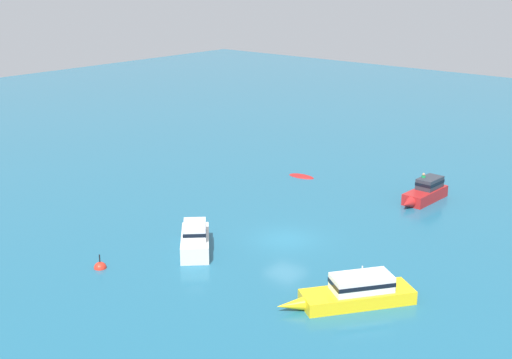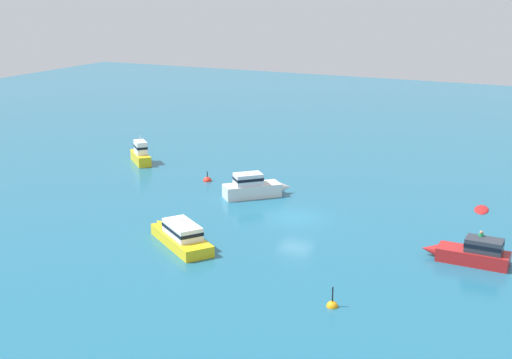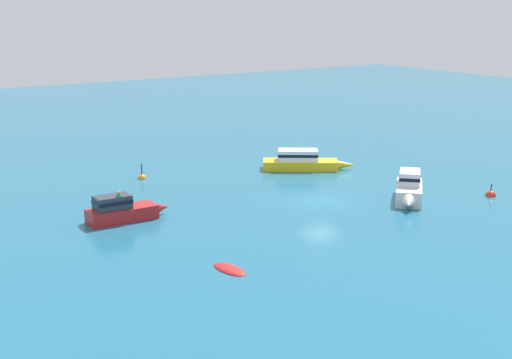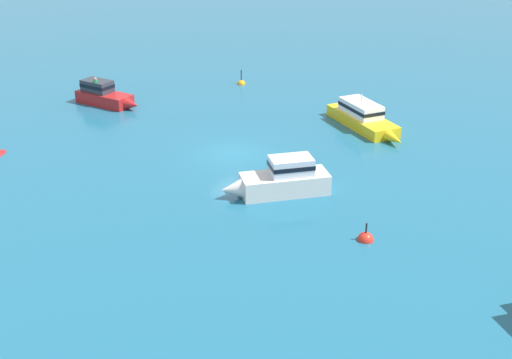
# 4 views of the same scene
# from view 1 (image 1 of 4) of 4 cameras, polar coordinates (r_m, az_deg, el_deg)

# --- Properties ---
(ground_plane) EXTENTS (160.00, 160.00, 0.00)m
(ground_plane) POSITION_cam_1_polar(r_m,az_deg,el_deg) (47.34, 2.44, -4.91)
(ground_plane) COLOR #1E607F
(cabin_cruiser) EXTENTS (5.07, 5.15, 2.03)m
(cabin_cruiser) POSITION_cam_1_polar(r_m,az_deg,el_deg) (45.53, -4.99, -4.76)
(cabin_cruiser) COLOR silver
(cabin_cruiser) RESTS_ON ground
(launch) EXTENTS (1.76, 5.51, 2.11)m
(launch) POSITION_cam_1_polar(r_m,az_deg,el_deg) (56.31, 13.64, -0.98)
(launch) COLOR #B21E1E
(launch) RESTS_ON ground
(powerboat) EXTENTS (5.54, 7.08, 2.18)m
(powerboat) POSITION_cam_1_polar(r_m,az_deg,el_deg) (38.87, 8.11, -9.08)
(powerboat) COLOR yellow
(powerboat) RESTS_ON ground
(tender) EXTENTS (2.52, 1.32, 0.35)m
(tender) POSITION_cam_1_polar(r_m,az_deg,el_deg) (61.29, 3.73, 0.24)
(tender) COLOR #B21E1E
(tender) RESTS_ON ground
(mooring_buoy) EXTENTS (0.78, 0.78, 1.27)m
(mooring_buoy) POSITION_cam_1_polar(r_m,az_deg,el_deg) (44.05, -12.60, -7.06)
(mooring_buoy) COLOR red
(mooring_buoy) RESTS_ON ground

